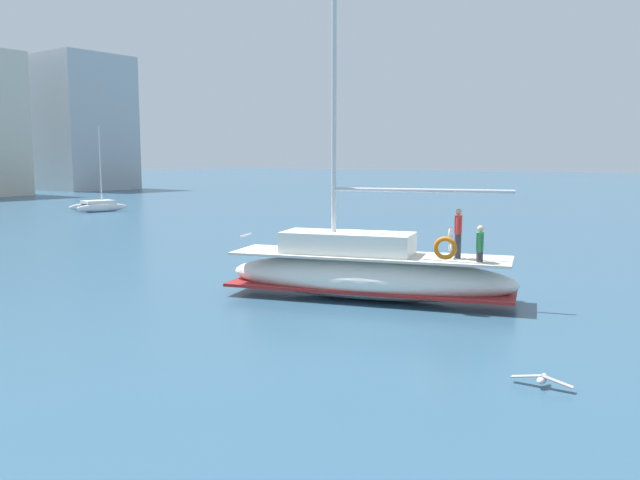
% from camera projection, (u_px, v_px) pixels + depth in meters
% --- Properties ---
extents(ground_plane, '(400.00, 400.00, 0.00)m').
position_uv_depth(ground_plane, '(382.00, 288.00, 23.56)').
color(ground_plane, '#2D516B').
extents(main_sailboat, '(5.37, 9.86, 12.05)m').
position_uv_depth(main_sailboat, '(366.00, 271.00, 21.68)').
color(main_sailboat, white).
rests_on(main_sailboat, ground).
extents(moored_sloop_near, '(4.87, 3.02, 7.34)m').
position_uv_depth(moored_sloop_near, '(98.00, 205.00, 57.33)').
color(moored_sloop_near, white).
rests_on(moored_sloop_near, ground).
extents(seagull, '(0.47, 1.24, 0.18)m').
position_uv_depth(seagull, '(542.00, 379.00, 13.32)').
color(seagull, silver).
rests_on(seagull, ground).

